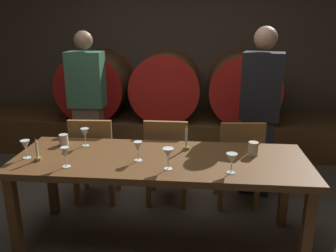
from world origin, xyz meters
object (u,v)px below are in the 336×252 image
Objects in this scene: wine_barrel_right at (242,86)px; dining_table at (160,167)px; cup_left at (64,140)px; wine_glass_center_right at (138,147)px; wine_barrel_center at (167,85)px; chair_right at (239,159)px; chair_left at (95,156)px; candle_left at (37,155)px; wine_glass_right at (168,154)px; wine_glass_far_left at (25,146)px; cup_right at (253,149)px; candle_right at (186,143)px; wine_glass_center_left at (85,133)px; wine_glass_left at (65,153)px; guest_right at (260,112)px; wine_glass_far_right at (232,159)px; wine_barrel_left at (97,84)px; guest_left at (88,106)px; chair_center at (167,157)px.

dining_table is (-0.85, -2.19, -0.23)m from wine_barrel_right.
wine_glass_center_right is at bearing -22.64° from cup_left.
chair_right is (0.83, -1.56, -0.41)m from wine_barrel_center.
wine_barrel_right reaches higher than chair_left.
candle_left reaches higher than wine_glass_right.
wine_glass_far_left is 0.95× the size of wine_glass_center_right.
wine_glass_far_left reaches higher than chair_right.
cup_right is (0.87, 0.19, -0.05)m from wine_glass_center_right.
candle_right is 1.34× the size of wine_glass_center_left.
chair_right is 5.85× the size of wine_glass_left.
wine_glass_far_right is at bearing 85.86° from guest_right.
chair_right is at bearing 54.76° from wine_glass_right.
dining_table is at bearing 60.18° from guest_right.
wine_glass_center_right is at bearing 5.21° from candle_left.
wine_glass_center_right is at bearing -155.07° from dining_table.
wine_barrel_left is 2.93m from wine_glass_far_right.
chair_right is 1.09m from wine_glass_right.
candle_right is 2.27× the size of cup_left.
guest_right is at bearing 172.44° from guest_left.
candle_left is (-0.20, -0.74, 0.30)m from chair_left.
wine_barrel_right is 2.52m from wine_glass_right.
wine_glass_far_left is (0.11, -2.29, -0.06)m from wine_barrel_left.
guest_left is at bearing -79.46° from wine_barrel_left.
guest_right is 1.46m from wine_glass_center_right.
guest_right is (2.02, -1.25, -0.02)m from wine_barrel_left.
chair_left is at bearing 2.56° from chair_center.
wine_barrel_right is 2.36m from dining_table.
dining_table is at bearing 128.20° from guest_left.
wine_glass_left is at bearing -19.87° from candle_left.
wine_glass_far_right reaches higher than chair_left.
dining_table is 14.38× the size of wine_glass_right.
candle_right is (0.35, -2.00, -0.10)m from wine_barrel_center.
dining_table is 1.32× the size of guest_right.
chair_center reaches higher than cup_right.
guest_right is at bearing 25.79° from wine_glass_center_left.
wine_glass_center_left is (-0.64, -0.43, 0.36)m from chair_center.
candle_right is 0.44m from wine_glass_center_right.
wine_glass_far_right is at bearing -23.83° from dining_table.
wine_barrel_left is 6.02× the size of wine_glass_left.
wine_barrel_center reaches higher than wine_glass_center_right.
chair_center is 1.13m from wine_glass_left.
guest_left is 2.02m from wine_glass_far_right.
chair_left is 1.53m from cup_right.
chair_center is 4.30× the size of candle_right.
guest_left is 1.44m from wine_glass_left.
wine_barrel_center is 1.74m from chair_left.
chair_left is 6.17× the size of wine_glass_far_right.
guest_right is 2.10m from candle_left.
wine_glass_far_left is (-0.11, 0.04, 0.05)m from candle_left.
wine_glass_far_right is (1.65, -2.42, -0.06)m from wine_barrel_left.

